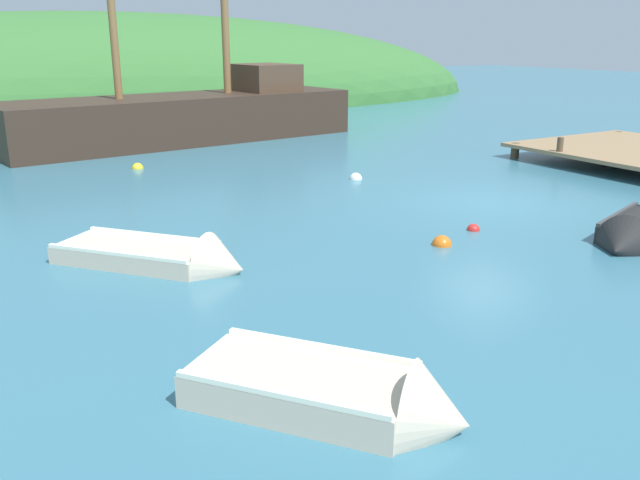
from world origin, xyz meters
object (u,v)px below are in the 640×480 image
Objects in this scene: rowboat_far at (168,260)px; buoy_red at (473,230)px; rowboat_portside at (637,236)px; buoy_white at (356,179)px; sailing_ship at (187,124)px; buoy_yellow at (138,169)px; rowboat_outer_left at (345,400)px; buoy_orange at (442,245)px.

rowboat_far is 6.55m from buoy_red.
rowboat_portside reaches higher than buoy_red.
sailing_ship is at bearing 99.51° from buoy_white.
rowboat_far is 9.86m from buoy_yellow.
buoy_yellow is (2.18, 15.44, -0.14)m from rowboat_outer_left.
rowboat_outer_left is at bearing -39.01° from rowboat_far.
buoy_orange is 1.42× the size of buoy_red.
sailing_ship reaches higher than rowboat_portside.
rowboat_portside is at bearing 68.06° from rowboat_outer_left.
sailing_ship is at bearing -98.45° from rowboat_portside.
buoy_orange is at bearing 81.64° from sailing_ship.
rowboat_far reaches higher than buoy_white.
rowboat_portside is 11.96× the size of buoy_red.
rowboat_outer_left reaches higher than rowboat_portside.
sailing_ship reaches higher than buoy_white.
buoy_orange reaches higher than buoy_yellow.
buoy_white is (7.28, 4.68, -0.10)m from rowboat_far.
buoy_yellow is (-3.41, -4.75, -0.67)m from sailing_ship.
sailing_ship is 4.63× the size of rowboat_far.
rowboat_outer_left reaches higher than buoy_red.
buoy_white is at bearing 83.13° from rowboat_far.
sailing_ship is 15.96m from buoy_orange.
rowboat_far is at bearing 61.94° from sailing_ship.
sailing_ship is 59.20× the size of buoy_red.
rowboat_far is (-8.71, 3.48, -0.02)m from rowboat_portside.
rowboat_far is (-0.07, 5.85, -0.04)m from rowboat_outer_left.
rowboat_far is at bearing 143.36° from rowboat_outer_left.
rowboat_portside is (3.05, -17.82, -0.55)m from sailing_ship.
sailing_ship reaches higher than buoy_orange.
sailing_ship is 5.88m from buoy_yellow.
buoy_yellow is at bearing 127.16° from rowboat_far.
rowboat_far is 8.65m from buoy_white.
buoy_red is (-0.82, -5.80, 0.00)m from buoy_white.
buoy_white is (2.13, 6.28, 0.00)m from buoy_orange.
sailing_ship reaches higher than rowboat_outer_left.
buoy_orange reaches higher than buoy_red.
sailing_ship is 44.01× the size of buoy_white.
sailing_ship is 15.49m from buoy_red.
buoy_red is at bearing 40.56° from rowboat_far.
sailing_ship is at bearing 88.17° from buoy_orange.
sailing_ship is 9.81m from buoy_white.
rowboat_outer_left is 12.77m from buoy_white.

